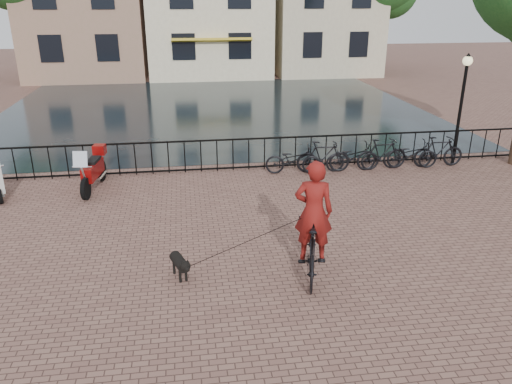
{
  "coord_description": "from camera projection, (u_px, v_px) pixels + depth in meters",
  "views": [
    {
      "loc": [
        -1.45,
        -6.9,
        5.15
      ],
      "look_at": [
        0.0,
        3.0,
        1.2
      ],
      "focal_mm": 35.0,
      "sensor_mm": 36.0,
      "label": 1
    }
  ],
  "objects": [
    {
      "name": "ground",
      "position": [
        282.0,
        322.0,
        8.44
      ],
      "size": [
        100.0,
        100.0,
        0.0
      ],
      "primitive_type": "plane",
      "color": "brown",
      "rests_on": "ground"
    },
    {
      "name": "canal_water",
      "position": [
        214.0,
        109.0,
        24.36
      ],
      "size": [
        20.0,
        20.0,
        0.0
      ],
      "primitive_type": "plane",
      "color": "black",
      "rests_on": "ground"
    },
    {
      "name": "railing",
      "position": [
        233.0,
        155.0,
        15.62
      ],
      "size": [
        20.0,
        0.05,
        1.02
      ],
      "color": "black",
      "rests_on": "ground"
    },
    {
      "name": "lamp_post",
      "position": [
        463.0,
        91.0,
        15.53
      ],
      "size": [
        0.3,
        0.3,
        3.45
      ],
      "color": "black",
      "rests_on": "ground"
    },
    {
      "name": "cyclist",
      "position": [
        313.0,
        227.0,
        9.46
      ],
      "size": [
        1.05,
        2.11,
        2.78
      ],
      "rotation": [
        0.0,
        0.0,
        2.9
      ],
      "color": "black",
      "rests_on": "ground"
    },
    {
      "name": "dog",
      "position": [
        180.0,
        265.0,
        9.69
      ],
      "size": [
        0.51,
        0.84,
        0.54
      ],
      "rotation": [
        0.0,
        0.0,
        0.34
      ],
      "color": "black",
      "rests_on": "ground"
    },
    {
      "name": "motorcycle",
      "position": [
        92.0,
        166.0,
        13.97
      ],
      "size": [
        0.74,
        2.02,
        1.41
      ],
      "rotation": [
        0.0,
        0.0,
        -0.14
      ],
      "color": "maroon",
      "rests_on": "ground"
    },
    {
      "name": "parked_bike_0",
      "position": [
        293.0,
        160.0,
        15.33
      ],
      "size": [
        1.79,
        0.85,
        0.9
      ],
      "primitive_type": "imported",
      "rotation": [
        0.0,
        0.0,
        1.42
      ],
      "color": "black",
      "rests_on": "ground"
    },
    {
      "name": "parked_bike_1",
      "position": [
        323.0,
        157.0,
        15.44
      ],
      "size": [
        1.69,
        0.59,
        1.0
      ],
      "primitive_type": "imported",
      "rotation": [
        0.0,
        0.0,
        1.5
      ],
      "color": "black",
      "rests_on": "ground"
    },
    {
      "name": "parked_bike_2",
      "position": [
        353.0,
        157.0,
        15.58
      ],
      "size": [
        1.72,
        0.6,
        0.9
      ],
      "primitive_type": "imported",
      "rotation": [
        0.0,
        0.0,
        1.57
      ],
      "color": "black",
      "rests_on": "ground"
    },
    {
      "name": "parked_bike_3",
      "position": [
        382.0,
        154.0,
        15.69
      ],
      "size": [
        1.69,
        0.58,
        1.0
      ],
      "primitive_type": "imported",
      "rotation": [
        0.0,
        0.0,
        1.64
      ],
      "color": "black",
      "rests_on": "ground"
    },
    {
      "name": "parked_bike_4",
      "position": [
        410.0,
        154.0,
        15.84
      ],
      "size": [
        1.77,
        0.78,
        0.9
      ],
      "primitive_type": "imported",
      "rotation": [
        0.0,
        0.0,
        1.46
      ],
      "color": "black",
      "rests_on": "ground"
    },
    {
      "name": "parked_bike_5",
      "position": [
        438.0,
        152.0,
        15.95
      ],
      "size": [
        1.67,
        0.48,
        1.0
      ],
      "primitive_type": "imported",
      "rotation": [
        0.0,
        0.0,
        1.58
      ],
      "color": "black",
      "rests_on": "ground"
    }
  ]
}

